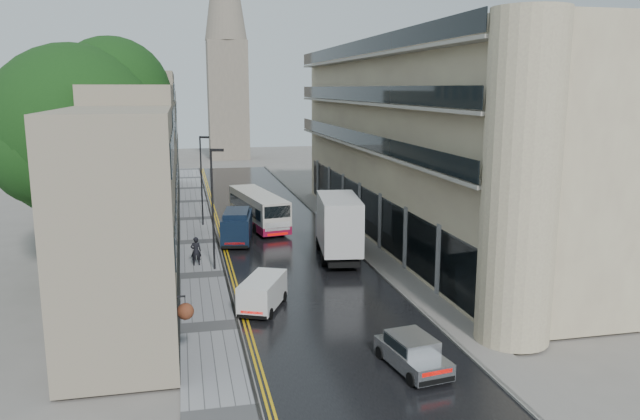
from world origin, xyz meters
name	(u,v)px	position (x,y,z in m)	size (l,w,h in m)	color
road	(280,239)	(0.00, 27.50, 0.01)	(9.00, 85.00, 0.02)	black
left_sidewalk	(199,242)	(-5.85, 27.50, 0.06)	(2.70, 85.00, 0.12)	gray
right_sidewalk	(350,234)	(5.40, 27.50, 0.06)	(1.80, 85.00, 0.12)	slate
old_shop_row	(145,157)	(-9.45, 30.00, 6.00)	(4.50, 56.00, 12.00)	gray
modern_block	(421,143)	(10.30, 26.00, 7.00)	(8.00, 40.00, 14.00)	beige
church_spire	(226,27)	(0.50, 82.00, 20.00)	(6.40, 6.40, 40.00)	gray
tree_near	(78,161)	(-12.50, 20.00, 6.95)	(10.56, 10.56, 13.89)	black
tree_far	(109,151)	(-12.20, 33.00, 6.23)	(9.24, 9.24, 12.46)	black
cream_bus	(256,217)	(-1.54, 29.30, 1.36)	(2.23, 9.82, 2.68)	beige
white_lorry	(323,233)	(1.58, 19.81, 2.11)	(2.39, 7.95, 4.18)	silver
silver_hatchback	(412,369)	(1.25, 3.48, 0.71)	(1.61, 3.68, 1.38)	silver
white_van	(241,300)	(-4.30, 12.07, 0.85)	(1.58, 3.68, 1.66)	silver
navy_van	(222,231)	(-4.30, 25.49, 1.26)	(1.95, 4.87, 2.48)	black
pedestrian	(196,251)	(-6.19, 21.34, 1.02)	(0.66, 0.43, 1.81)	black
lamp_post_near	(213,210)	(-5.13, 20.23, 3.77)	(0.82, 0.18, 7.31)	black
lamp_post_far	(202,181)	(-5.36, 33.07, 3.66)	(0.80, 0.18, 7.09)	black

